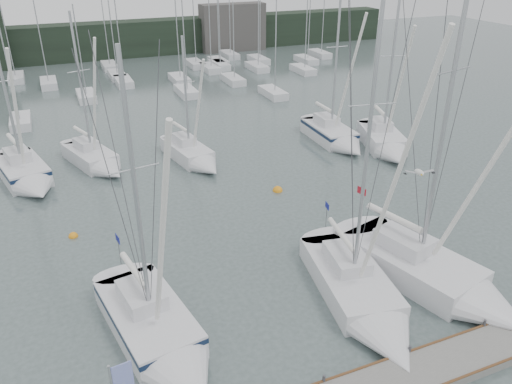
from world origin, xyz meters
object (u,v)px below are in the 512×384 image
(sailboat_near_left, at_px, (163,341))
(sailboat_mid_c, at_px, (195,157))
(sailboat_mid_d, at_px, (337,138))
(buoy_c, at_px, (73,237))
(buoy_b, at_px, (278,191))
(sailboat_mid_a, at_px, (28,177))
(sailboat_near_right, at_px, (447,283))
(sailboat_near_center, at_px, (367,305))
(sailboat_mid_e, at_px, (387,145))
(sailboat_mid_b, at_px, (99,162))

(sailboat_near_left, xyz_separation_m, sailboat_mid_c, (6.88, 18.61, -0.06))
(sailboat_mid_d, relative_size, buoy_c, 24.43)
(sailboat_mid_d, distance_m, buoy_b, 10.27)
(sailboat_mid_a, relative_size, sailboat_mid_d, 0.91)
(sailboat_near_right, bearing_deg, buoy_b, 86.84)
(sailboat_mid_c, bearing_deg, sailboat_near_center, -93.96)
(sailboat_near_left, distance_m, sailboat_mid_c, 19.84)
(sailboat_near_left, distance_m, sailboat_near_center, 9.24)
(sailboat_mid_d, xyz_separation_m, sailboat_mid_e, (2.90, -2.98, -0.00))
(sailboat_near_left, height_order, sailboat_mid_b, sailboat_near_left)
(sailboat_mid_a, bearing_deg, sailboat_mid_d, -17.99)
(buoy_b, bearing_deg, sailboat_mid_b, 141.51)
(sailboat_near_center, distance_m, sailboat_mid_d, 21.61)
(sailboat_mid_b, bearing_deg, sailboat_mid_d, -26.64)
(sailboat_mid_b, distance_m, sailboat_mid_c, 7.25)
(sailboat_near_right, xyz_separation_m, sailboat_mid_c, (-6.70, 20.10, -0.11))
(sailboat_mid_a, height_order, sailboat_mid_e, sailboat_mid_e)
(sailboat_mid_d, bearing_deg, sailboat_mid_a, 177.56)
(sailboat_mid_e, relative_size, buoy_b, 18.21)
(sailboat_mid_c, xyz_separation_m, buoy_b, (3.90, -6.72, -0.53))
(sailboat_near_right, xyz_separation_m, sailboat_mid_e, (8.38, 16.43, -0.02))
(sailboat_mid_b, height_order, sailboat_mid_c, sailboat_mid_b)
(sailboat_mid_e, bearing_deg, sailboat_mid_d, 152.01)
(buoy_c, bearing_deg, sailboat_mid_a, 105.29)
(sailboat_near_left, relative_size, buoy_c, 24.71)
(sailboat_mid_e, bearing_deg, sailboat_mid_b, -176.44)
(sailboat_mid_c, bearing_deg, buoy_b, -70.34)
(sailboat_mid_b, xyz_separation_m, sailboat_mid_c, (6.99, -1.94, -0.02))
(sailboat_near_left, relative_size, sailboat_near_center, 0.83)
(sailboat_mid_a, xyz_separation_m, sailboat_mid_c, (11.94, -0.89, -0.12))
(sailboat_near_right, height_order, sailboat_mid_e, sailboat_near_right)
(sailboat_near_center, bearing_deg, sailboat_near_right, 6.67)
(sailboat_near_left, distance_m, sailboat_mid_a, 20.15)
(sailboat_near_left, relative_size, sailboat_mid_e, 1.07)
(sailboat_near_center, relative_size, sailboat_mid_a, 1.35)
(sailboat_mid_a, height_order, sailboat_mid_d, sailboat_mid_d)
(sailboat_mid_d, bearing_deg, sailboat_mid_b, 173.50)
(sailboat_near_center, distance_m, sailboat_mid_b, 23.71)
(sailboat_near_center, height_order, sailboat_mid_a, sailboat_near_center)
(sailboat_mid_e, bearing_deg, sailboat_mid_a, -171.76)
(sailboat_mid_e, bearing_deg, sailboat_near_center, -110.51)
(sailboat_mid_c, distance_m, buoy_c, 12.25)
(sailboat_mid_c, distance_m, buoy_b, 7.79)
(sailboat_mid_b, xyz_separation_m, sailboat_mid_d, (19.17, -2.62, 0.08))
(sailboat_mid_e, relative_size, buoy_c, 23.06)
(sailboat_mid_a, distance_m, buoy_b, 17.58)
(sailboat_mid_c, height_order, sailboat_mid_e, sailboat_mid_e)
(sailboat_near_left, bearing_deg, sailboat_near_right, -15.90)
(sailboat_mid_a, xyz_separation_m, buoy_b, (15.84, -7.61, -0.66))
(sailboat_near_right, xyz_separation_m, buoy_c, (-16.33, 12.55, -0.64))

